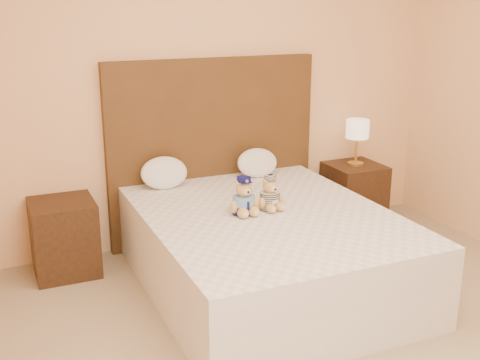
# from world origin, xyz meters

# --- Properties ---
(room_walls) EXTENTS (4.04, 4.52, 2.72)m
(room_walls) POSITION_xyz_m (0.00, 0.46, 1.81)
(room_walls) COLOR #ECB680
(room_walls) RESTS_ON ground
(bed) EXTENTS (1.60, 2.00, 0.55)m
(bed) POSITION_xyz_m (0.00, 1.20, 0.28)
(bed) COLOR white
(bed) RESTS_ON ground
(headboard) EXTENTS (1.75, 0.08, 1.50)m
(headboard) POSITION_xyz_m (0.00, 2.21, 0.75)
(headboard) COLOR #4C3016
(headboard) RESTS_ON ground
(nightstand_left) EXTENTS (0.45, 0.45, 0.55)m
(nightstand_left) POSITION_xyz_m (-1.25, 2.00, 0.28)
(nightstand_left) COLOR #3A2312
(nightstand_left) RESTS_ON ground
(nightstand_right) EXTENTS (0.45, 0.45, 0.55)m
(nightstand_right) POSITION_xyz_m (1.25, 2.00, 0.28)
(nightstand_right) COLOR #3A2312
(nightstand_right) RESTS_ON ground
(lamp) EXTENTS (0.20, 0.20, 0.40)m
(lamp) POSITION_xyz_m (1.25, 2.00, 0.85)
(lamp) COLOR gold
(lamp) RESTS_ON nightstand_right
(teddy_police) EXTENTS (0.23, 0.22, 0.26)m
(teddy_police) POSITION_xyz_m (-0.15, 1.24, 0.68)
(teddy_police) COLOR #AC7943
(teddy_police) RESTS_ON bed
(teddy_prisoner) EXTENTS (0.23, 0.22, 0.23)m
(teddy_prisoner) POSITION_xyz_m (0.05, 1.26, 0.66)
(teddy_prisoner) COLOR #AC7943
(teddy_prisoner) RESTS_ON bed
(pillow_left) EXTENTS (0.37, 0.24, 0.26)m
(pillow_left) POSITION_xyz_m (-0.47, 2.03, 0.68)
(pillow_left) COLOR white
(pillow_left) RESTS_ON bed
(pillow_right) EXTENTS (0.35, 0.22, 0.25)m
(pillow_right) POSITION_xyz_m (0.31, 2.03, 0.67)
(pillow_right) COLOR white
(pillow_right) RESTS_ON bed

